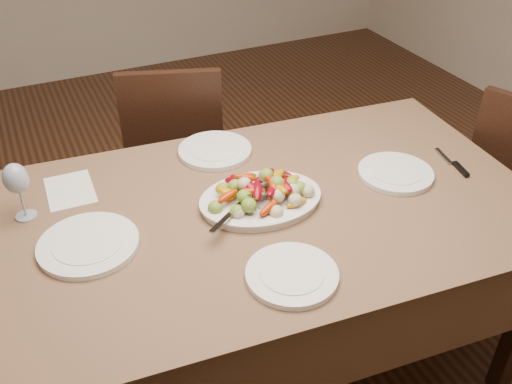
{
  "coord_description": "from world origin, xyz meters",
  "views": [
    {
      "loc": [
        -0.74,
        -1.44,
        1.85
      ],
      "look_at": [
        -0.12,
        -0.11,
        0.82
      ],
      "focal_mm": 40.0,
      "sensor_mm": 36.0,
      "label": 1
    }
  ],
  "objects": [
    {
      "name": "serving_platter",
      "position": [
        -0.1,
        -0.09,
        0.77
      ],
      "size": [
        0.41,
        0.32,
        0.02
      ],
      "primitive_type": "ellipsoid",
      "rotation": [
        0.0,
        0.0,
        -0.08
      ],
      "color": "white",
      "rests_on": "dining_table"
    },
    {
      "name": "plate_far",
      "position": [
        -0.11,
        0.27,
        0.77
      ],
      "size": [
        0.27,
        0.27,
        0.02
      ],
      "primitive_type": "cylinder",
      "color": "white",
      "rests_on": "dining_table"
    },
    {
      "name": "plate_near",
      "position": [
        -0.17,
        -0.44,
        0.77
      ],
      "size": [
        0.26,
        0.26,
        0.02
      ],
      "primitive_type": "cylinder",
      "color": "white",
      "rests_on": "dining_table"
    },
    {
      "name": "table_knife",
      "position": [
        0.62,
        -0.17,
        0.76
      ],
      "size": [
        0.06,
        0.2,
        0.01
      ],
      "primitive_type": null,
      "rotation": [
        0.0,
        0.0,
        -0.21
      ],
      "color": "#9EA0A8",
      "rests_on": "dining_table"
    },
    {
      "name": "roasted_vegetables",
      "position": [
        -0.1,
        -0.09,
        0.83
      ],
      "size": [
        0.34,
        0.24,
        0.09
      ],
      "primitive_type": null,
      "rotation": [
        0.0,
        0.0,
        -0.08
      ],
      "color": "#72020C",
      "rests_on": "serving_platter"
    },
    {
      "name": "plate_right",
      "position": [
        0.4,
        -0.14,
        0.77
      ],
      "size": [
        0.26,
        0.26,
        0.02
      ],
      "primitive_type": "cylinder",
      "color": "white",
      "rests_on": "dining_table"
    },
    {
      "name": "plate_left",
      "position": [
        -0.65,
        -0.08,
        0.77
      ],
      "size": [
        0.29,
        0.29,
        0.02
      ],
      "primitive_type": "cylinder",
      "color": "white",
      "rests_on": "dining_table"
    },
    {
      "name": "dining_table",
      "position": [
        -0.12,
        -0.11,
        0.38
      ],
      "size": [
        1.92,
        1.19,
        0.76
      ],
      "primitive_type": "cube",
      "rotation": [
        0.0,
        0.0,
        -0.08
      ],
      "color": "brown",
      "rests_on": "ground"
    },
    {
      "name": "serving_spoon",
      "position": [
        -0.17,
        -0.13,
        0.81
      ],
      "size": [
        0.22,
        0.25,
        0.03
      ],
      "primitive_type": null,
      "rotation": [
        0.0,
        0.0,
        -0.89
      ],
      "color": "#9EA0A8",
      "rests_on": "serving_platter"
    },
    {
      "name": "menu_card",
      "position": [
        -0.64,
        0.24,
        0.76
      ],
      "size": [
        0.16,
        0.21,
        0.0
      ],
      "primitive_type": "cube",
      "rotation": [
        0.0,
        0.0,
        -0.03
      ],
      "color": "silver",
      "rests_on": "dining_table"
    },
    {
      "name": "floor",
      "position": [
        0.0,
        0.0,
        0.0
      ],
      "size": [
        6.0,
        6.0,
        0.0
      ],
      "primitive_type": "plane",
      "color": "#3C2112",
      "rests_on": "ground"
    },
    {
      "name": "chair_far",
      "position": [
        -0.11,
        0.8,
        0.47
      ],
      "size": [
        0.53,
        0.53,
        0.95
      ],
      "primitive_type": null,
      "rotation": [
        0.0,
        0.0,
        2.82
      ],
      "color": "black",
      "rests_on": "ground"
    },
    {
      "name": "wine_glass",
      "position": [
        -0.79,
        0.15,
        0.86
      ],
      "size": [
        0.08,
        0.08,
        0.2
      ],
      "primitive_type": null,
      "color": "#8C99A5",
      "rests_on": "dining_table"
    }
  ]
}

